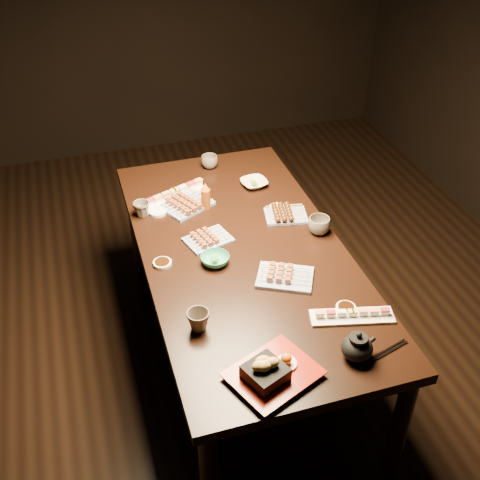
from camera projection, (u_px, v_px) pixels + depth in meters
name	position (u px, v px, depth m)	size (l,w,h in m)	color
ground	(235.00, 355.00, 3.21)	(5.00, 5.00, 0.00)	black
dining_table	(243.00, 310.00, 2.95)	(0.90, 1.80, 0.75)	black
sushi_platter_near	(352.00, 314.00, 2.36)	(0.33, 0.09, 0.04)	white
sushi_platter_far	(170.00, 194.00, 3.06)	(0.38, 0.11, 0.05)	white
yakitori_plate_center	(208.00, 236.00, 2.76)	(0.20, 0.15, 0.05)	#828EB6
yakitori_plate_right	(285.00, 273.00, 2.54)	(0.23, 0.17, 0.06)	#828EB6
yakitori_plate_left	(187.00, 202.00, 2.99)	(0.24, 0.17, 0.06)	#828EB6
tsukune_plate	(286.00, 212.00, 2.92)	(0.20, 0.15, 0.05)	#828EB6
edamame_bowl_green	(215.00, 260.00, 2.63)	(0.13, 0.13, 0.04)	#2F9171
edamame_bowl_cream	(254.00, 183.00, 3.16)	(0.13, 0.13, 0.03)	beige
tempura_tray	(274.00, 367.00, 2.09)	(0.30, 0.24, 0.11)	black
teacup_near_left	(198.00, 321.00, 2.30)	(0.09, 0.09, 0.08)	brown
teacup_mid_right	(319.00, 225.00, 2.81)	(0.10, 0.10, 0.08)	brown
teacup_far_left	(142.00, 209.00, 2.92)	(0.08, 0.08, 0.07)	brown
teacup_far_right	(210.00, 162.00, 3.30)	(0.09, 0.09, 0.07)	brown
teapot	(357.00, 345.00, 2.17)	(0.14, 0.14, 0.12)	black
condiment_bottle	(206.00, 196.00, 2.96)	(0.05, 0.05, 0.14)	brown
sauce_dish_west	(162.00, 263.00, 2.63)	(0.08, 0.08, 0.01)	white
sauce_dish_east	(277.00, 208.00, 2.99)	(0.08, 0.08, 0.01)	white
sauce_dish_se	(346.00, 308.00, 2.40)	(0.08, 0.08, 0.01)	white
sauce_dish_nw	(158.00, 212.00, 2.96)	(0.09, 0.09, 0.02)	white
chopsticks_near	(295.00, 381.00, 2.11)	(0.22, 0.02, 0.01)	black
chopsticks_se	(382.00, 354.00, 2.21)	(0.24, 0.02, 0.01)	black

